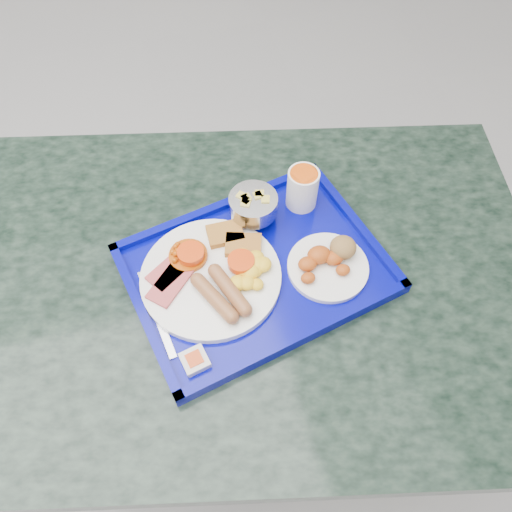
{
  "coord_description": "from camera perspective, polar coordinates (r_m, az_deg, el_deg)",
  "views": [
    {
      "loc": [
        0.64,
        -0.43,
        1.54
      ],
      "look_at": [
        0.77,
        0.05,
        0.79
      ],
      "focal_mm": 35.0,
      "sensor_mm": 36.0,
      "label": 1
    }
  ],
  "objects": [
    {
      "name": "floor",
      "position": [
        1.72,
        -27.1,
        -21.65
      ],
      "size": [
        6.0,
        6.0,
        0.0
      ],
      "primitive_type": "plane",
      "color": "gray",
      "rests_on": "ground"
    },
    {
      "name": "table",
      "position": [
        1.11,
        -1.93,
        -7.09
      ],
      "size": [
        1.31,
        1.02,
        0.73
      ],
      "rotation": [
        0.0,
        0.0,
        -0.22
      ],
      "color": "slate",
      "rests_on": "floor"
    },
    {
      "name": "tray",
      "position": [
        0.94,
        0.0,
        -1.55
      ],
      "size": [
        0.53,
        0.43,
        0.03
      ],
      "rotation": [
        0.0,
        0.0,
        0.22
      ],
      "color": "#03058D",
      "rests_on": "table"
    },
    {
      "name": "main_plate",
      "position": [
        0.91,
        -4.53,
        -1.96
      ],
      "size": [
        0.26,
        0.26,
        0.04
      ],
      "rotation": [
        0.0,
        0.0,
        0.3
      ],
      "color": "white",
      "rests_on": "tray"
    },
    {
      "name": "bread_plate",
      "position": [
        0.93,
        8.35,
        -0.6
      ],
      "size": [
        0.15,
        0.15,
        0.05
      ],
      "rotation": [
        0.0,
        0.0,
        -0.27
      ],
      "color": "white",
      "rests_on": "tray"
    },
    {
      "name": "fruit_bowl",
      "position": [
        0.97,
        -0.33,
        5.84
      ],
      "size": [
        0.09,
        0.09,
        0.07
      ],
      "color": "#ACACAF",
      "rests_on": "tray"
    },
    {
      "name": "juice_cup",
      "position": [
        1.0,
        5.33,
        7.81
      ],
      "size": [
        0.06,
        0.06,
        0.09
      ],
      "color": "white",
      "rests_on": "tray"
    },
    {
      "name": "spoon",
      "position": [
        0.93,
        -9.04,
        -2.41
      ],
      "size": [
        0.1,
        0.18,
        0.01
      ],
      "rotation": [
        0.0,
        0.0,
        0.45
      ],
      "color": "#ACACAF",
      "rests_on": "tray"
    },
    {
      "name": "knife",
      "position": [
        0.9,
        -11.32,
        -6.41
      ],
      "size": [
        0.04,
        0.19,
        0.0
      ],
      "primitive_type": "cube",
      "rotation": [
        0.0,
        0.0,
        0.17
      ],
      "color": "#ACACAF",
      "rests_on": "tray"
    },
    {
      "name": "jam_packet",
      "position": [
        0.85,
        -7.02,
        -11.76
      ],
      "size": [
        0.05,
        0.05,
        0.02
      ],
      "rotation": [
        0.0,
        0.0,
        0.22
      ],
      "color": "silver",
      "rests_on": "tray"
    }
  ]
}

